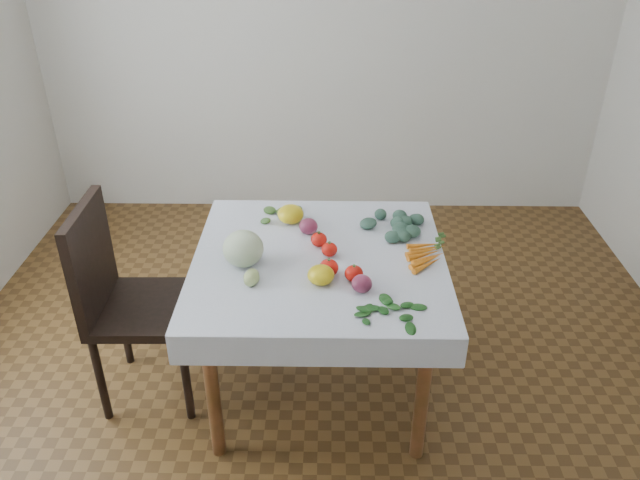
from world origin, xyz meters
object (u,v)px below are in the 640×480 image
object	(u,v)px
chair	(122,292)
cabbage	(243,249)
heirloom_back	(291,214)
carrot_bunch	(426,255)
table	(319,276)

from	to	relation	value
chair	cabbage	distance (m)	0.63
chair	cabbage	xyz separation A→B (m)	(0.57, -0.02, 0.25)
heirloom_back	chair	bearing A→B (deg)	-154.09
chair	carrot_bunch	world-z (taller)	chair
chair	heirloom_back	size ratio (longest dim) A/B	7.91
cabbage	table	bearing A→B (deg)	10.67
cabbage	carrot_bunch	bearing A→B (deg)	4.98
cabbage	chair	bearing A→B (deg)	177.96
table	chair	size ratio (longest dim) A/B	0.98
table	heirloom_back	xyz separation A→B (m)	(-0.14, 0.33, 0.15)
table	heirloom_back	world-z (taller)	heirloom_back
chair	heirloom_back	distance (m)	0.87
carrot_bunch	heirloom_back	bearing A→B (deg)	153.06
table	cabbage	world-z (taller)	cabbage
table	carrot_bunch	world-z (taller)	carrot_bunch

